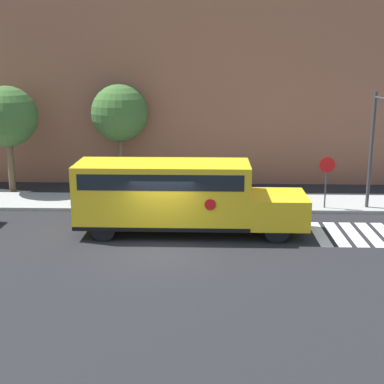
# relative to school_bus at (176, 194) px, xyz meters

# --- Properties ---
(ground_plane) EXTENTS (60.00, 60.00, 0.00)m
(ground_plane) POSITION_rel_school_bus_xyz_m (-0.47, -1.95, -1.69)
(ground_plane) COLOR black
(sidewalk_strip) EXTENTS (44.00, 3.00, 0.15)m
(sidewalk_strip) POSITION_rel_school_bus_xyz_m (-0.47, 4.55, -1.61)
(sidewalk_strip) COLOR #9E9E99
(sidewalk_strip) RESTS_ON ground
(building_backdrop) EXTENTS (32.00, 4.00, 12.27)m
(building_backdrop) POSITION_rel_school_bus_xyz_m (-0.47, 11.05, 4.45)
(building_backdrop) COLOR #935B42
(building_backdrop) RESTS_ON ground
(crosswalk_stripes) EXTENTS (4.70, 3.20, 0.01)m
(crosswalk_stripes) POSITION_rel_school_bus_xyz_m (8.08, 0.05, -1.68)
(crosswalk_stripes) COLOR white
(crosswalk_stripes) RESTS_ON ground
(school_bus) EXTENTS (9.42, 2.57, 2.99)m
(school_bus) POSITION_rel_school_bus_xyz_m (0.00, 0.00, 0.00)
(school_bus) COLOR yellow
(school_bus) RESTS_ON ground
(stop_sign) EXTENTS (0.74, 0.10, 2.61)m
(stop_sign) POSITION_rel_school_bus_xyz_m (6.90, 3.55, 0.06)
(stop_sign) COLOR #38383A
(stop_sign) RESTS_ON ground
(traffic_light) EXTENTS (0.28, 3.29, 5.63)m
(traffic_light) POSITION_rel_school_bus_xyz_m (8.95, 2.72, 2.03)
(traffic_light) COLOR #38383A
(traffic_light) RESTS_ON ground
(tree_near_sidewalk) EXTENTS (3.13, 3.13, 5.75)m
(tree_near_sidewalk) POSITION_rel_school_bus_xyz_m (-3.57, 8.00, 2.48)
(tree_near_sidewalk) COLOR brown
(tree_near_sidewalk) RESTS_ON ground
(tree_far_sidewalk) EXTENTS (3.20, 3.20, 5.72)m
(tree_far_sidewalk) POSITION_rel_school_bus_xyz_m (-9.32, 6.61, 2.41)
(tree_far_sidewalk) COLOR brown
(tree_far_sidewalk) RESTS_ON ground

